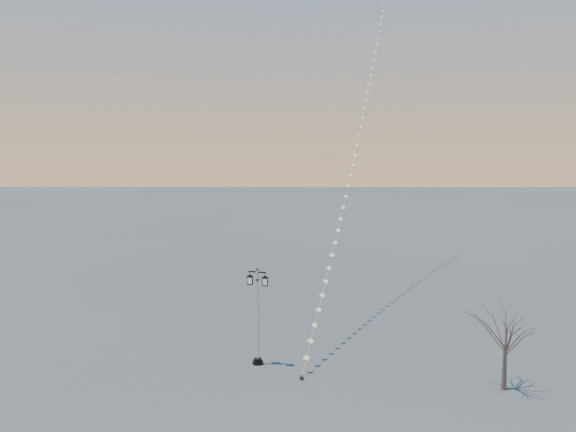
{
  "coord_description": "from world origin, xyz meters",
  "views": [
    {
      "loc": [
        -1.36,
        -23.82,
        9.82
      ],
      "look_at": [
        -1.63,
        5.54,
        6.67
      ],
      "focal_mm": 36.02,
      "sensor_mm": 36.0,
      "label": 1
    }
  ],
  "objects": [
    {
      "name": "ground",
      "position": [
        0.0,
        0.0,
        0.0
      ],
      "size": [
        300.0,
        300.0,
        0.0
      ],
      "primitive_type": "plane",
      "color": "#4B4C4C",
      "rests_on": "ground"
    },
    {
      "name": "street_lamp",
      "position": [
        -3.02,
        2.41,
        2.53
      ],
      "size": [
        1.12,
        0.65,
        4.57
      ],
      "rotation": [
        0.0,
        0.0,
        -0.34
      ],
      "color": "black",
      "rests_on": "ground"
    },
    {
      "name": "bare_tree",
      "position": [
        7.5,
        -0.39,
        2.42
      ],
      "size": [
        2.1,
        2.1,
        3.49
      ],
      "rotation": [
        0.0,
        0.0,
        0.33
      ],
      "color": "brown",
      "rests_on": "ground"
    },
    {
      "name": "kite_train",
      "position": [
        3.11,
        16.15,
        12.43
      ],
      "size": [
        8.8,
        31.84,
        25.12
      ],
      "rotation": [
        0.0,
        0.0,
        0.32
      ],
      "color": "#38221E",
      "rests_on": "ground"
    }
  ]
}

